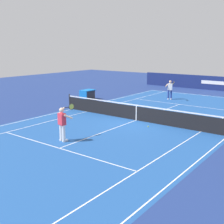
{
  "coord_description": "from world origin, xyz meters",
  "views": [
    {
      "loc": [
        14.74,
        9.28,
        4.41
      ],
      "look_at": [
        2.24,
        -0.19,
        0.9
      ],
      "focal_mm": 46.29,
      "sensor_mm": 36.0,
      "label": 1
    }
  ],
  "objects_px": {
    "tennis_net": "(136,113)",
    "tennis_player_near": "(63,122)",
    "tennis_player_far": "(170,89)",
    "equipment_cart_tarped": "(88,95)",
    "tennis_ball": "(148,127)"
  },
  "relations": [
    {
      "from": "tennis_net",
      "to": "tennis_player_near",
      "type": "relative_size",
      "value": 6.89
    },
    {
      "from": "tennis_player_far",
      "to": "equipment_cart_tarped",
      "type": "distance_m",
      "value": 7.15
    },
    {
      "from": "tennis_player_far",
      "to": "tennis_ball",
      "type": "height_order",
      "value": "tennis_player_far"
    },
    {
      "from": "tennis_net",
      "to": "tennis_ball",
      "type": "relative_size",
      "value": 177.27
    },
    {
      "from": "tennis_player_far",
      "to": "equipment_cart_tarped",
      "type": "xyz_separation_m",
      "value": [
        4.4,
        -5.61,
        -0.49
      ]
    },
    {
      "from": "tennis_player_near",
      "to": "tennis_ball",
      "type": "relative_size",
      "value": 25.71
    },
    {
      "from": "tennis_net",
      "to": "equipment_cart_tarped",
      "type": "distance_m",
      "value": 8.1
    },
    {
      "from": "tennis_player_near",
      "to": "equipment_cart_tarped",
      "type": "height_order",
      "value": "tennis_player_near"
    },
    {
      "from": "tennis_player_far",
      "to": "tennis_ball",
      "type": "xyz_separation_m",
      "value": [
        8.91,
        3.04,
        -0.9
      ]
    },
    {
      "from": "tennis_net",
      "to": "equipment_cart_tarped",
      "type": "bearing_deg",
      "value": -116.32
    },
    {
      "from": "tennis_player_far",
      "to": "equipment_cart_tarped",
      "type": "relative_size",
      "value": 1.36
    },
    {
      "from": "tennis_net",
      "to": "tennis_player_near",
      "type": "bearing_deg",
      "value": -6.4
    },
    {
      "from": "tennis_player_far",
      "to": "equipment_cart_tarped",
      "type": "height_order",
      "value": "tennis_player_far"
    },
    {
      "from": "tennis_player_near",
      "to": "tennis_ball",
      "type": "height_order",
      "value": "tennis_player_near"
    },
    {
      "from": "tennis_player_near",
      "to": "tennis_net",
      "type": "bearing_deg",
      "value": 173.6
    }
  ]
}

